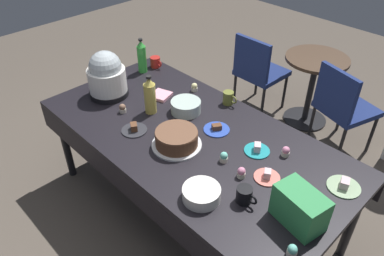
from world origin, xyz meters
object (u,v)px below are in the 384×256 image
Objects in this scene: dessert_plate_coral at (267,176)px; maroon_chair_right at (342,104)px; dessert_plate_sage at (344,186)px; coffee_mug_red at (156,62)px; slow_cooker at (107,76)px; dessert_plate_teal at (257,149)px; soda_bottle_lime_soda at (142,57)px; glass_salad_bowl at (186,107)px; cupcake_mint at (286,152)px; potluck_table at (192,141)px; dessert_plate_charcoal at (134,129)px; cupcake_berry at (241,173)px; cupcake_rose at (292,251)px; soda_carton at (300,208)px; cupcake_lemon at (224,157)px; dessert_plate_cobalt at (217,129)px; round_cafe_table at (313,78)px; coffee_mug_olive at (229,98)px; maroon_chair_left at (258,69)px; cupcake_vanilla at (123,108)px; frosted_layer_cake at (177,139)px; coffee_mug_black at (245,195)px; ceramic_snack_bowl at (201,194)px; soda_bottle_ginger_ale at (150,96)px; cupcake_cocoa at (194,87)px.

dessert_plate_coral is 0.18× the size of maroon_chair_right.
coffee_mug_red reaches higher than dessert_plate_sage.
dessert_plate_teal is at bearing 12.87° from slow_cooker.
soda_bottle_lime_soda is 0.16m from coffee_mug_red.
coffee_mug_red is at bearing 157.02° from glass_salad_bowl.
potluck_table is at bearing -155.00° from cupcake_mint.
potluck_table is 10.05× the size of glass_salad_bowl.
dessert_plate_charcoal is at bearing -157.31° from dessert_plate_sage.
slow_cooker reaches higher than soda_bottle_lime_soda.
potluck_table is 32.59× the size of cupcake_berry.
slow_cooker is 1.82m from dessert_plate_sage.
cupcake_rose is 0.22m from soda_carton.
cupcake_berry reaches higher than dessert_plate_teal.
cupcake_berry is (-0.07, -0.34, 0.00)m from cupcake_mint.
dessert_plate_charcoal is 0.67m from cupcake_lemon.
dessert_plate_cobalt is 1.58m from round_cafe_table.
maroon_chair_left is (-0.47, 1.02, -0.31)m from coffee_mug_olive.
glass_salad_bowl is 0.46m from cupcake_vanilla.
frosted_layer_cake is 2.51× the size of coffee_mug_black.
glass_salad_bowl is 1.03× the size of ceramic_snack_bowl.
maroon_chair_right is (0.36, 1.64, -0.31)m from frosted_layer_cake.
coffee_mug_olive reaches higher than cupcake_mint.
cupcake_lemon is (-0.27, -0.07, 0.02)m from dessert_plate_coral.
cupcake_vanilla is 1.00× the size of cupcake_rose.
coffee_mug_red is at bearing 147.17° from frosted_layer_cake.
cupcake_berry reaches higher than round_cafe_table.
round_cafe_table is (-1.01, 1.43, -0.27)m from dessert_plate_sage.
soda_bottle_lime_soda is 1.69m from round_cafe_table.
dessert_plate_charcoal is 1.01m from cupcake_mint.
coffee_mug_red reaches higher than cupcake_rose.
dessert_plate_coral is 0.82m from coffee_mug_olive.
maroon_chair_left is (-0.88, 1.53, -0.29)m from cupcake_lemon.
maroon_chair_left is at bearing 124.84° from coffee_mug_black.
cupcake_berry is (0.72, -0.24, -0.01)m from glass_salad_bowl.
cupcake_vanilla is at bearing -118.95° from maroon_chair_right.
coffee_mug_olive is at bearing 147.38° from dessert_plate_coral.
cupcake_lemon is (1.15, 0.06, -0.14)m from slow_cooker.
coffee_mug_black is (1.17, -0.04, 0.02)m from cupcake_vanilla.
round_cafe_table is at bearing 67.18° from slow_cooker.
dessert_plate_charcoal is at bearing -111.35° from maroon_chair_right.
soda_bottle_lime_soda is 1.01× the size of soda_bottle_ginger_ale.
cupcake_rose is at bearing 5.19° from ceramic_snack_bowl.
maroon_chair_left is (-0.64, 1.33, -0.27)m from dessert_plate_cobalt.
slow_cooker is at bearing -168.45° from soda_bottle_ginger_ale.
frosted_layer_cake reaches higher than coffee_mug_black.
cupcake_cocoa is at bearing 75.83° from cupcake_vanilla.
slow_cooker is 0.66m from glass_salad_bowl.
coffee_mug_black is at bearing 40.81° from ceramic_snack_bowl.
soda_bottle_ginger_ale reaches higher than coffee_mug_red.
soda_bottle_ginger_ale is (-0.49, -0.18, 0.13)m from dessert_plate_cobalt.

